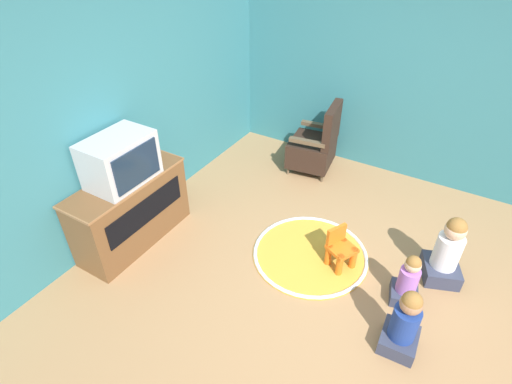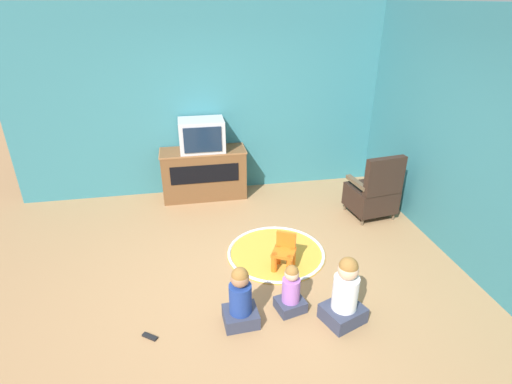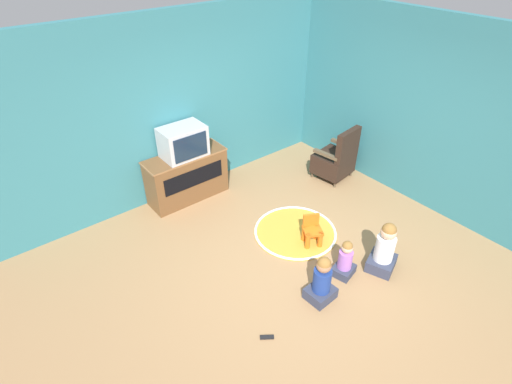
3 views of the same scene
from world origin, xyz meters
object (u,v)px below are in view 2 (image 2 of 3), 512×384
object	(u,v)px
television	(202,135)
remote_control	(150,337)
tv_cabinet	(204,173)
child_watching_left	(240,300)
yellow_kid_chair	(284,254)
child_watching_center	(291,291)
black_armchair	(373,193)
child_watching_right	(345,294)

from	to	relation	value
television	remote_control	world-z (taller)	television
tv_cabinet	child_watching_left	bearing A→B (deg)	-87.07
yellow_kid_chair	child_watching_center	xyz separation A→B (m)	(-0.10, -0.66, 0.04)
child_watching_center	remote_control	world-z (taller)	child_watching_center
television	black_armchair	distance (m)	2.54
black_armchair	yellow_kid_chair	xyz separation A→B (m)	(-1.49, -0.94, -0.17)
television	yellow_kid_chair	xyz separation A→B (m)	(0.74, -1.99, -0.80)
television	yellow_kid_chair	size ratio (longest dim) A/B	1.51
television	child_watching_center	size ratio (longest dim) A/B	1.23
child_watching_center	remote_control	size ratio (longest dim) A/B	3.55
tv_cabinet	television	distance (m)	0.59
yellow_kid_chair	tv_cabinet	bearing A→B (deg)	137.94
child_watching_right	remote_control	world-z (taller)	child_watching_right
yellow_kid_chair	child_watching_right	bearing A→B (deg)	-40.96
black_armchair	remote_control	xyz separation A→B (m)	(-2.93, -1.72, -0.35)
television	child_watching_center	xyz separation A→B (m)	(0.64, -2.65, -0.76)
black_armchair	yellow_kid_chair	size ratio (longest dim) A/B	2.21
tv_cabinet	child_watching_left	world-z (taller)	tv_cabinet
child_watching_left	remote_control	distance (m)	0.88
child_watching_left	yellow_kid_chair	bearing A→B (deg)	48.04
tv_cabinet	remote_control	world-z (taller)	tv_cabinet
tv_cabinet	black_armchair	bearing A→B (deg)	-25.28
yellow_kid_chair	child_watching_center	distance (m)	0.67
remote_control	child_watching_left	bearing A→B (deg)	-141.48
television	child_watching_right	size ratio (longest dim) A/B	0.91
child_watching_center	tv_cabinet	bearing A→B (deg)	89.98
television	yellow_kid_chair	world-z (taller)	television
tv_cabinet	child_watching_left	size ratio (longest dim) A/B	2.00
black_armchair	yellow_kid_chair	distance (m)	1.77
child_watching_right	remote_control	size ratio (longest dim) A/B	4.82
child_watching_right	black_armchair	bearing A→B (deg)	37.25
tv_cabinet	remote_control	distance (m)	2.89
television	child_watching_right	bearing A→B (deg)	-69.14
black_armchair	child_watching_center	size ratio (longest dim) A/B	1.80
tv_cabinet	yellow_kid_chair	bearing A→B (deg)	-69.55
black_armchair	remote_control	world-z (taller)	black_armchair
tv_cabinet	television	xyz separation A→B (m)	(0.00, -0.01, 0.59)
television	remote_control	distance (m)	3.02
remote_control	black_armchair	bearing A→B (deg)	-113.50
yellow_kid_chair	child_watching_left	distance (m)	0.96
television	child_watching_right	world-z (taller)	television
child_watching_left	black_armchair	bearing A→B (deg)	35.90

